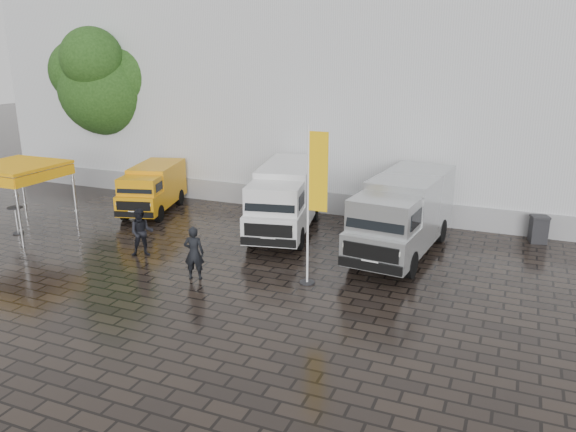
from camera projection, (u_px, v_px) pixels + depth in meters
name	position (u px, v px, depth m)	size (l,w,h in m)	color
ground	(289.00, 281.00, 18.31)	(120.00, 120.00, 0.00)	black
exhibition_hall	(438.00, 74.00, 30.01)	(44.00, 16.00, 12.00)	silver
hall_plinth	(401.00, 211.00, 24.46)	(44.00, 0.15, 1.00)	gray
van_yellow	(153.00, 189.00, 25.85)	(1.76, 4.58, 2.11)	orange
van_white	(285.00, 200.00, 22.86)	(2.08, 6.24, 2.70)	silver
van_silver	(403.00, 217.00, 20.40)	(2.18, 6.55, 2.84)	#B0B3B5
canopy_tent	(15.00, 169.00, 22.46)	(3.10, 3.10, 2.86)	silver
flagpole	(314.00, 198.00, 17.28)	(0.88, 0.50, 5.13)	black
tree	(106.00, 83.00, 29.50)	(4.84, 4.84, 8.68)	black
cocktail_table	(17.00, 220.00, 22.86)	(0.60, 0.60, 1.13)	black
wheelie_bin	(539.00, 229.00, 21.85)	(0.65, 0.65, 1.08)	black
person_front	(194.00, 253.00, 18.24)	(0.66, 0.43, 1.80)	black
person_tent	(142.00, 232.00, 20.33)	(0.86, 0.67, 1.78)	black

